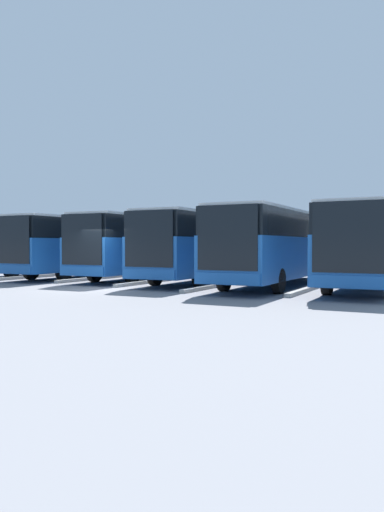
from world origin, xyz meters
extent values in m
plane|color=gray|center=(0.00, 0.00, 0.00)|extent=(600.00, 600.00, 0.00)
cube|color=#19519E|center=(-9.69, -6.47, 1.30)|extent=(3.79, 12.33, 1.71)
cube|color=black|center=(-9.69, -6.47, 2.68)|extent=(3.74, 12.15, 1.05)
cube|color=black|center=(-10.34, -0.42, 2.08)|extent=(2.21, 0.28, 2.25)
cube|color=#19519E|center=(-10.34, -0.41, 0.67)|extent=(2.38, 0.31, 0.40)
cube|color=silver|center=(-9.69, -6.47, 3.26)|extent=(3.64, 11.84, 0.12)
cylinder|color=black|center=(-8.99, -2.61, 0.48)|extent=(0.40, 0.99, 0.96)
cylinder|color=black|center=(-8.19, -10.09, 0.48)|extent=(0.40, 0.99, 0.96)
cube|color=#9E9E99|center=(-7.75, -4.65, 0.07)|extent=(1.04, 7.54, 0.15)
cube|color=#19519E|center=(-5.81, -5.71, 1.30)|extent=(3.79, 12.33, 1.71)
cube|color=black|center=(-5.81, -5.71, 2.68)|extent=(3.74, 12.15, 1.05)
cube|color=black|center=(-6.46, 0.33, 2.08)|extent=(2.21, 0.28, 2.25)
cube|color=#19519E|center=(-6.46, 0.34, 0.67)|extent=(2.38, 0.31, 0.40)
cube|color=silver|center=(-5.81, -5.71, 3.26)|extent=(3.64, 11.84, 0.12)
cylinder|color=black|center=(-7.32, -2.09, 0.48)|extent=(0.40, 0.99, 0.96)
cylinder|color=black|center=(-5.11, -1.86, 0.48)|extent=(0.40, 0.99, 0.96)
cylinder|color=black|center=(-6.51, -9.57, 0.48)|extent=(0.40, 0.99, 0.96)
cylinder|color=black|center=(-4.31, -9.34, 0.48)|extent=(0.40, 0.99, 0.96)
cube|color=#9E9E99|center=(-3.88, -3.89, 0.07)|extent=(1.04, 7.54, 0.15)
cube|color=#19519E|center=(-1.94, -6.34, 1.30)|extent=(3.79, 12.33, 1.71)
cube|color=black|center=(-1.94, -6.34, 2.68)|extent=(3.74, 12.15, 1.05)
cube|color=black|center=(-2.59, -0.29, 2.08)|extent=(2.21, 0.28, 2.25)
cube|color=#19519E|center=(-2.59, -0.28, 0.67)|extent=(2.38, 0.31, 0.40)
cube|color=silver|center=(-1.94, -6.34, 3.26)|extent=(3.64, 11.84, 0.12)
cylinder|color=black|center=(-3.44, -2.72, 0.48)|extent=(0.40, 0.99, 0.96)
cylinder|color=black|center=(-1.24, -2.48, 0.48)|extent=(0.40, 0.99, 0.96)
cylinder|color=black|center=(-2.64, -10.20, 0.48)|extent=(0.40, 0.99, 0.96)
cylinder|color=black|center=(-0.44, -9.96, 0.48)|extent=(0.40, 0.99, 0.96)
cube|color=#9E9E99|center=(0.00, -4.52, 0.07)|extent=(1.04, 7.54, 0.15)
cube|color=#19519E|center=(1.94, -6.52, 1.30)|extent=(3.79, 12.33, 1.71)
cube|color=black|center=(1.94, -6.52, 2.68)|extent=(3.74, 12.15, 1.05)
cube|color=black|center=(1.29, -0.48, 2.08)|extent=(2.21, 0.28, 2.25)
cube|color=#19519E|center=(1.29, -0.47, 0.67)|extent=(2.38, 0.31, 0.40)
cube|color=silver|center=(1.94, -6.52, 3.26)|extent=(3.64, 11.84, 0.12)
cylinder|color=black|center=(0.44, -2.90, 0.48)|extent=(0.40, 0.99, 0.96)
cylinder|color=black|center=(2.64, -2.67, 0.48)|extent=(0.40, 0.99, 0.96)
cylinder|color=black|center=(1.24, -10.38, 0.48)|extent=(0.40, 0.99, 0.96)
cylinder|color=black|center=(3.44, -10.15, 0.48)|extent=(0.40, 0.99, 0.96)
cube|color=#9E9E99|center=(3.88, -4.70, 0.07)|extent=(1.04, 7.54, 0.15)
cube|color=#19519E|center=(5.81, -5.84, 1.30)|extent=(3.79, 12.33, 1.71)
cube|color=black|center=(5.81, -5.84, 2.68)|extent=(3.74, 12.15, 1.05)
cube|color=black|center=(5.17, 0.21, 2.08)|extent=(2.21, 0.28, 2.25)
cube|color=#19519E|center=(5.17, 0.21, 0.67)|extent=(2.38, 0.31, 0.40)
cube|color=silver|center=(5.81, -5.84, 3.26)|extent=(3.64, 11.84, 0.12)
cylinder|color=black|center=(4.31, -2.22, 0.48)|extent=(0.40, 0.99, 0.96)
cylinder|color=black|center=(6.51, -1.98, 0.48)|extent=(0.40, 0.99, 0.96)
cylinder|color=black|center=(5.11, -9.70, 0.48)|extent=(0.40, 0.99, 0.96)
cylinder|color=black|center=(7.32, -9.46, 0.48)|extent=(0.40, 0.99, 0.96)
cube|color=#9E9E99|center=(7.75, -4.02, 0.07)|extent=(1.04, 7.54, 0.15)
cube|color=#19519E|center=(9.69, -5.67, 1.30)|extent=(3.79, 12.33, 1.71)
cube|color=black|center=(9.69, -5.67, 2.68)|extent=(3.74, 12.15, 1.05)
cube|color=silver|center=(9.69, -5.67, 3.26)|extent=(3.64, 11.84, 0.12)
cylinder|color=black|center=(8.19, -2.04, 0.48)|extent=(0.40, 0.99, 0.96)
cylinder|color=black|center=(8.99, -9.52, 0.48)|extent=(0.40, 0.99, 0.96)
cylinder|color=black|center=(11.19, -9.29, 0.48)|extent=(0.40, 0.99, 0.96)
cube|color=#A8A399|center=(0.00, -25.74, 2.09)|extent=(37.45, 8.98, 4.17)
cube|color=silver|center=(0.00, -31.73, 3.92)|extent=(37.45, 3.00, 0.24)
cylinder|color=slate|center=(13.11, -32.83, 1.96)|extent=(0.20, 0.20, 3.92)
camera|label=1|loc=(-14.73, 15.23, 1.83)|focal=35.00mm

